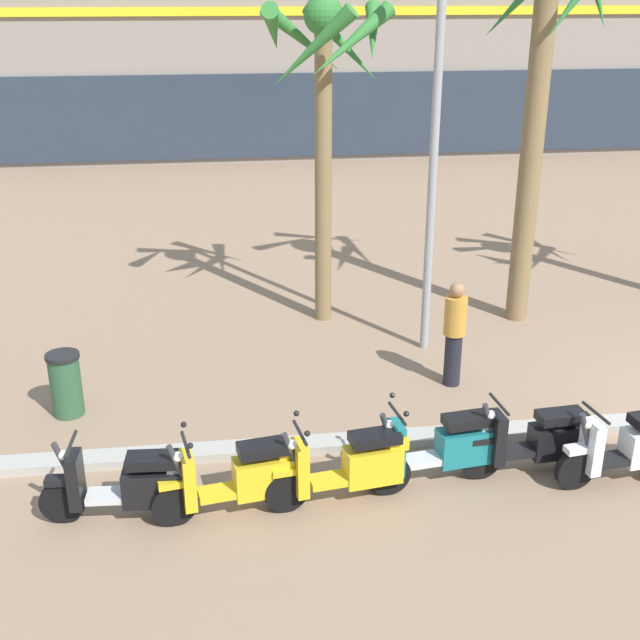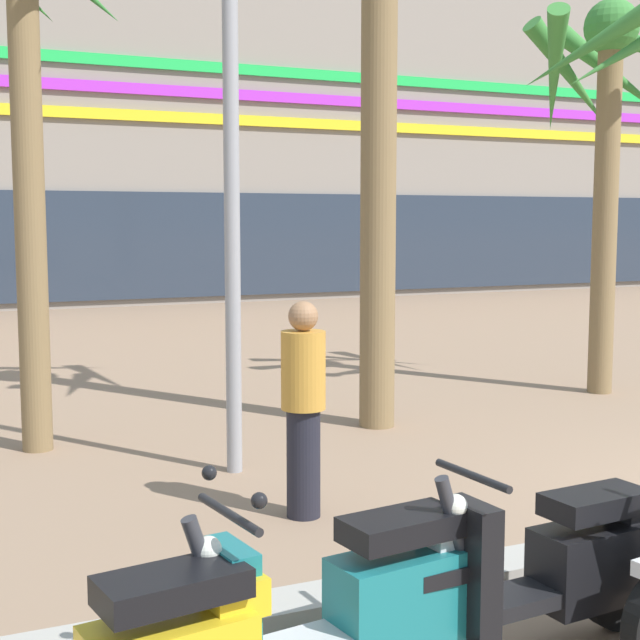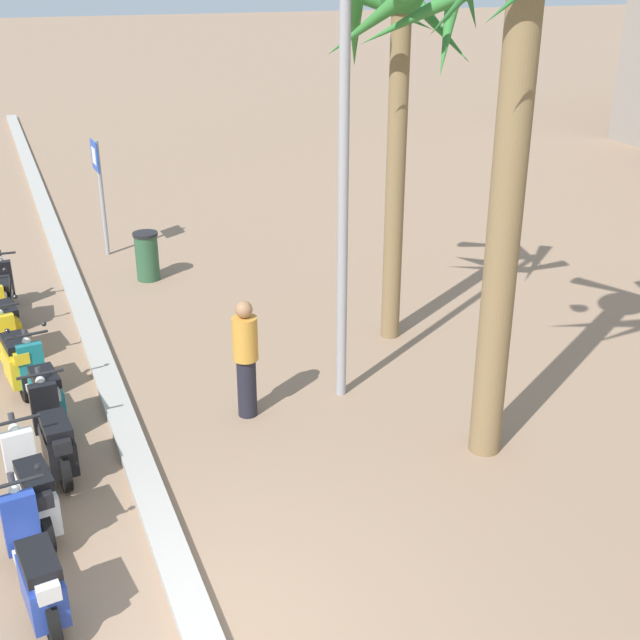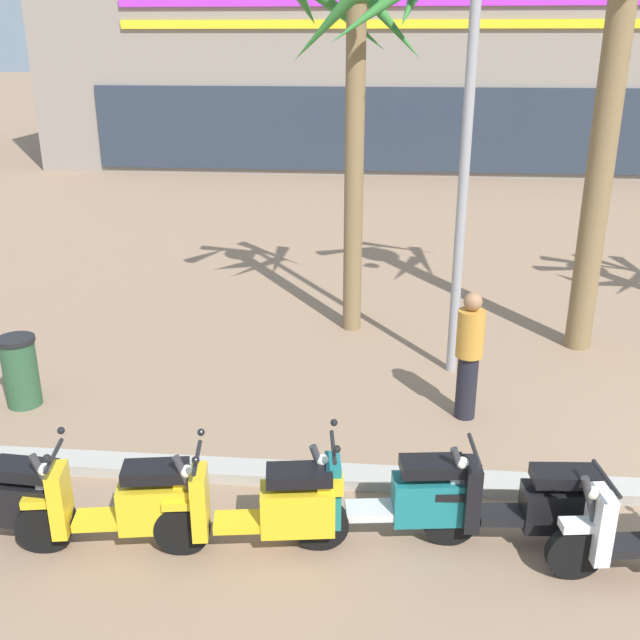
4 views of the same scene
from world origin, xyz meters
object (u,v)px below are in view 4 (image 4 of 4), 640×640
(pedestrian_window_shopping, at_px, (469,353))
(scooter_black_mid_front, at_px, (531,504))
(scooter_yellow_gap_after_mid, at_px, (268,508))
(palm_tree_near_sign, at_px, (621,14))
(scooter_yellow_second_in_line, at_px, (127,505))
(scooter_teal_last_in_row, at_px, (399,497))
(litter_bin, at_px, (20,371))
(street_lamp, at_px, (474,29))
(palm_tree_by_mall_entrance, at_px, (357,54))

(pedestrian_window_shopping, bearing_deg, scooter_black_mid_front, -81.70)
(scooter_yellow_gap_after_mid, relative_size, pedestrian_window_shopping, 1.08)
(palm_tree_near_sign, bearing_deg, scooter_yellow_second_in_line, -134.40)
(scooter_yellow_second_in_line, distance_m, scooter_teal_last_in_row, 2.54)
(scooter_yellow_second_in_line, xyz_separation_m, litter_bin, (-2.36, 2.72, 0.02))
(palm_tree_near_sign, distance_m, litter_bin, 9.25)
(street_lamp, bearing_deg, litter_bin, -164.05)
(scooter_yellow_gap_after_mid, distance_m, litter_bin, 4.52)
(scooter_yellow_gap_after_mid, relative_size, scooter_teal_last_in_row, 0.99)
(scooter_teal_last_in_row, height_order, palm_tree_by_mall_entrance, palm_tree_by_mall_entrance)
(scooter_teal_last_in_row, bearing_deg, scooter_yellow_second_in_line, -171.68)
(palm_tree_by_mall_entrance, height_order, street_lamp, street_lamp)
(scooter_yellow_second_in_line, height_order, scooter_yellow_gap_after_mid, same)
(scooter_yellow_second_in_line, distance_m, pedestrian_window_shopping, 4.49)
(palm_tree_near_sign, relative_size, pedestrian_window_shopping, 3.99)
(scooter_yellow_second_in_line, xyz_separation_m, scooter_teal_last_in_row, (2.51, 0.37, -0.01))
(palm_tree_by_mall_entrance, distance_m, street_lamp, 2.18)
(scooter_yellow_gap_after_mid, height_order, palm_tree_near_sign, palm_tree_near_sign)
(scooter_black_mid_front, height_order, palm_tree_by_mall_entrance, palm_tree_by_mall_entrance)
(scooter_yellow_gap_after_mid, height_order, scooter_black_mid_front, scooter_yellow_gap_after_mid)
(scooter_teal_last_in_row, bearing_deg, litter_bin, 154.21)
(litter_bin, bearing_deg, pedestrian_window_shopping, 2.02)
(scooter_yellow_gap_after_mid, distance_m, palm_tree_near_sign, 8.01)
(street_lamp, bearing_deg, palm_tree_by_mall_entrance, 134.49)
(scooter_black_mid_front, bearing_deg, street_lamp, 96.40)
(litter_bin, bearing_deg, scooter_yellow_gap_after_mid, -35.78)
(scooter_yellow_gap_after_mid, xyz_separation_m, street_lamp, (2.00, 4.26, 4.16))
(scooter_teal_last_in_row, relative_size, pedestrian_window_shopping, 1.09)
(scooter_black_mid_front, bearing_deg, scooter_teal_last_in_row, -178.62)
(scooter_teal_last_in_row, height_order, pedestrian_window_shopping, pedestrian_window_shopping)
(scooter_yellow_gap_after_mid, xyz_separation_m, scooter_teal_last_in_row, (1.21, 0.29, -0.01))
(scooter_yellow_gap_after_mid, relative_size, scooter_black_mid_front, 1.03)
(scooter_yellow_second_in_line, distance_m, scooter_black_mid_front, 3.77)
(scooter_teal_last_in_row, distance_m, street_lamp, 5.81)
(scooter_yellow_gap_after_mid, height_order, litter_bin, scooter_yellow_gap_after_mid)
(scooter_yellow_gap_after_mid, relative_size, palm_tree_near_sign, 0.27)
(scooter_yellow_second_in_line, height_order, litter_bin, scooter_yellow_second_in_line)
(scooter_yellow_gap_after_mid, distance_m, pedestrian_window_shopping, 3.55)
(scooter_yellow_second_in_line, relative_size, litter_bin, 1.87)
(palm_tree_near_sign, bearing_deg, scooter_yellow_gap_after_mid, -126.90)
(scooter_black_mid_front, height_order, palm_tree_near_sign, palm_tree_near_sign)
(litter_bin, bearing_deg, scooter_yellow_second_in_line, -49.07)
(scooter_yellow_gap_after_mid, xyz_separation_m, palm_tree_by_mall_entrance, (0.49, 5.80, 3.85))
(pedestrian_window_shopping, bearing_deg, scooter_yellow_second_in_line, -139.08)
(scooter_black_mid_front, height_order, litter_bin, scooter_black_mid_front)
(scooter_black_mid_front, xyz_separation_m, pedestrian_window_shopping, (-0.37, 2.53, 0.44))
(palm_tree_by_mall_entrance, xyz_separation_m, litter_bin, (-4.16, -3.16, -3.83))
(scooter_yellow_gap_after_mid, bearing_deg, street_lamp, 64.90)
(litter_bin, height_order, street_lamp, street_lamp)
(scooter_teal_last_in_row, bearing_deg, palm_tree_by_mall_entrance, 97.45)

